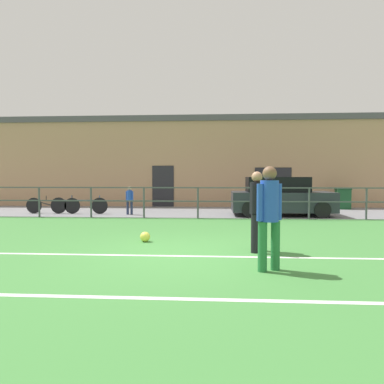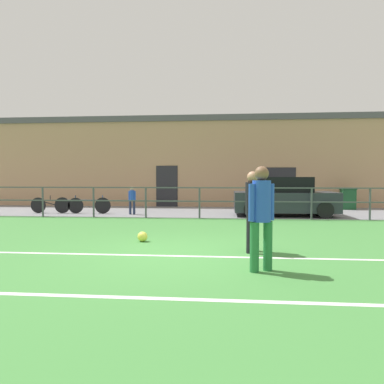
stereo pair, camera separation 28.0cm
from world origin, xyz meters
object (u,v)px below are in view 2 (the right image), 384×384
parked_car_red (283,197)px  bicycle_parked_1 (82,205)px  player_goalkeeper (252,206)px  soccer_ball_match (143,237)px  player_striker (261,212)px  bicycle_parked_0 (57,205)px  trash_bin_0 (348,199)px  spectator_child (132,199)px

parked_car_red → bicycle_parked_1: 8.12m
player_goalkeeper → soccer_ball_match: player_goalkeeper is taller
player_striker → bicycle_parked_1: 10.65m
parked_car_red → bicycle_parked_0: bearing=179.4°
player_striker → player_goalkeeper: bearing=64.0°
trash_bin_0 → player_goalkeeper: bearing=-117.4°
bicycle_parked_1 → spectator_child: bearing=-5.2°
spectator_child → bicycle_parked_1: (-2.15, 0.19, -0.29)m
bicycle_parked_0 → trash_bin_0: trash_bin_0 is taller
player_goalkeeper → player_striker: player_striker is taller
trash_bin_0 → parked_car_red: bearing=-138.6°
bicycle_parked_0 → bicycle_parked_1: bearing=0.0°
bicycle_parked_0 → trash_bin_0: (12.65, 2.94, 0.16)m
soccer_ball_match → bicycle_parked_1: (-3.94, 6.03, 0.25)m
player_goalkeeper → bicycle_parked_0: player_goalkeeper is taller
bicycle_parked_1 → trash_bin_0: (11.55, 2.94, 0.15)m
bicycle_parked_0 → trash_bin_0: bearing=13.1°
soccer_ball_match → parked_car_red: parked_car_red is taller
player_goalkeeper → bicycle_parked_1: 9.50m
bicycle_parked_0 → parked_car_red: bearing=-0.6°
bicycle_parked_0 → player_striker: bearing=-48.3°
player_goalkeeper → bicycle_parked_1: player_goalkeeper is taller
parked_car_red → trash_bin_0: (3.44, 3.04, -0.22)m
player_goalkeeper → trash_bin_0: 11.18m
parked_car_red → soccer_ball_match: bearing=-125.1°
player_striker → spectator_child: bearing=90.2°
parked_car_red → bicycle_parked_0: 9.22m
player_striker → spectator_child: (-4.29, 8.27, -0.30)m
soccer_ball_match → bicycle_parked_1: bearing=123.1°
soccer_ball_match → bicycle_parked_1: 7.21m
trash_bin_0 → bicycle_parked_0: bearing=-166.9°
parked_car_red → trash_bin_0: parked_car_red is taller
player_goalkeeper → bicycle_parked_1: bearing=68.9°
spectator_child → bicycle_parked_0: spectator_child is taller
bicycle_parked_1 → trash_bin_0: bearing=14.3°
player_striker → parked_car_red: (1.67, 8.36, -0.22)m
player_striker → trash_bin_0: player_striker is taller
player_striker → soccer_ball_match: player_striker is taller
player_goalkeeper → spectator_child: player_goalkeeper is taller
player_striker → bicycle_parked_0: player_striker is taller
spectator_child → player_striker: bearing=124.6°
bicycle_parked_0 → bicycle_parked_1: bicycle_parked_1 is taller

